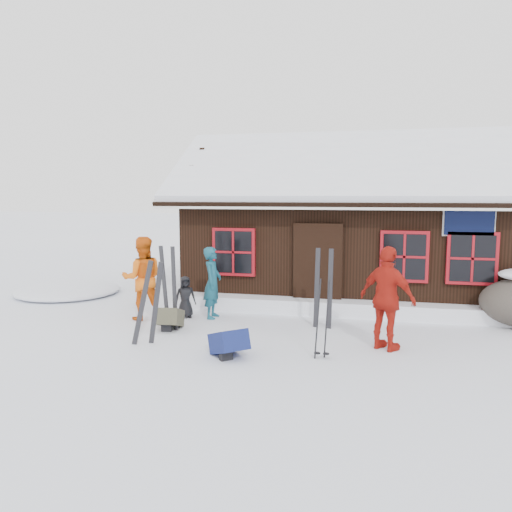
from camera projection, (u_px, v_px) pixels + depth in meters
The scene contains 14 objects.
ground at pixel (255, 339), 9.43m from camera, with size 120.00×120.00×0.00m, color white.
mountain_hut at pixel (350, 236), 13.71m from camera, with size 8.90×6.09×4.42m.
snow_drift at pixel (343, 308), 11.25m from camera, with size 7.60×0.60×0.35m, color white.
snow_mounds at pixel (349, 320), 10.86m from camera, with size 20.60×13.20×0.48m.
skier_teal at pixel (212, 283), 10.94m from camera, with size 0.57×0.38×1.58m, color #13495B.
skier_orange_left at pixel (143, 278), 10.80m from camera, with size 0.88×0.69×1.81m, color orange.
skier_orange_right at pixel (387, 299), 8.65m from camera, with size 1.07×0.45×1.83m, color #AB1B11.
skier_crouched at pixel (185, 297), 11.00m from camera, with size 0.45×0.29×0.93m, color black.
ski_pair_left at pixel (149, 304), 8.99m from camera, with size 0.66×0.18×1.59m.
ski_pair_mid at pixel (169, 289), 10.07m from camera, with size 0.46×0.24×1.74m.
ski_pair_right at pixel (323, 290), 10.10m from camera, with size 0.40×0.11×1.69m.
ski_poles at pixel (322, 320), 8.23m from camera, with size 0.25×0.12×1.37m.
backpack_blue at pixel (229, 347), 8.36m from camera, with size 0.48×0.64×0.35m, color navy.
backpack_olive at pixel (170, 321), 10.06m from camera, with size 0.46×0.61×0.33m, color #474432.
Camera 1 is at (2.10, -8.92, 2.71)m, focal length 35.00 mm.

